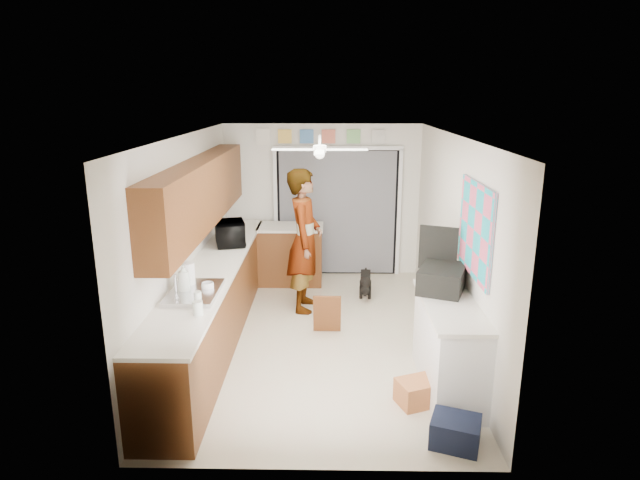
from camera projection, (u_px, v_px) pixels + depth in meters
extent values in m
plane|color=beige|center=(319.00, 336.00, 6.77)|extent=(5.00, 5.00, 0.00)
plane|color=white|center=(319.00, 136.00, 6.11)|extent=(5.00, 5.00, 0.00)
plane|color=silver|center=(322.00, 201.00, 8.85)|extent=(3.20, 0.00, 3.20)
plane|color=silver|center=(313.00, 329.00, 4.03)|extent=(3.20, 0.00, 3.20)
plane|color=silver|center=(187.00, 240.00, 6.47)|extent=(0.00, 5.00, 5.00)
plane|color=silver|center=(452.00, 241.00, 6.41)|extent=(0.00, 5.00, 5.00)
cube|color=brown|center=(216.00, 302.00, 6.67)|extent=(0.60, 4.80, 0.90)
cube|color=white|center=(214.00, 266.00, 6.55)|extent=(0.62, 4.80, 0.04)
cube|color=brown|center=(202.00, 192.00, 6.51)|extent=(0.32, 4.00, 0.80)
cube|color=silver|center=(194.00, 293.00, 5.57)|extent=(0.50, 0.76, 0.06)
cylinder|color=silver|center=(176.00, 284.00, 5.55)|extent=(0.03, 0.03, 0.22)
cube|color=brown|center=(291.00, 255.00, 8.59)|extent=(1.00, 0.60, 0.90)
cube|color=white|center=(290.00, 227.00, 8.46)|extent=(1.04, 0.64, 0.04)
cube|color=black|center=(337.00, 213.00, 8.87)|extent=(2.00, 0.06, 2.10)
cube|color=slate|center=(337.00, 213.00, 8.83)|extent=(1.90, 0.03, 2.05)
cube|color=white|center=(276.00, 213.00, 8.86)|extent=(0.06, 0.04, 2.10)
cube|color=white|center=(399.00, 213.00, 8.82)|extent=(0.06, 0.04, 2.10)
cube|color=white|center=(338.00, 148.00, 8.56)|extent=(2.10, 0.04, 0.06)
cube|color=#F5C551|center=(285.00, 136.00, 8.55)|extent=(0.22, 0.02, 0.22)
cube|color=#487EC0|center=(307.00, 136.00, 8.54)|extent=(0.22, 0.02, 0.22)
cube|color=#DD6A52|center=(328.00, 136.00, 8.54)|extent=(0.22, 0.02, 0.22)
cube|color=#79BE6C|center=(353.00, 136.00, 8.53)|extent=(0.22, 0.02, 0.22)
cube|color=beige|center=(379.00, 137.00, 8.53)|extent=(0.22, 0.02, 0.22)
cube|color=silver|center=(263.00, 136.00, 8.56)|extent=(0.22, 0.02, 0.26)
cube|color=white|center=(449.00, 348.00, 5.47)|extent=(0.50, 1.40, 0.90)
cube|color=white|center=(451.00, 305.00, 5.35)|extent=(0.54, 1.44, 0.04)
cube|color=#EB567A|center=(475.00, 230.00, 5.34)|extent=(0.03, 1.15, 0.95)
cube|color=white|center=(320.00, 150.00, 6.35)|extent=(1.14, 1.14, 0.24)
imported|color=black|center=(230.00, 233.00, 7.39)|extent=(0.52, 0.65, 0.32)
imported|color=silver|center=(184.00, 278.00, 5.55)|extent=(0.17, 0.17, 0.34)
imported|color=white|center=(208.00, 287.00, 5.64)|extent=(0.16, 0.16, 0.10)
cylinder|color=silver|center=(198.00, 308.00, 5.05)|extent=(0.12, 0.12, 0.13)
cylinder|color=silver|center=(198.00, 297.00, 5.35)|extent=(0.08, 0.08, 0.11)
cylinder|color=white|center=(189.00, 275.00, 5.73)|extent=(0.14, 0.14, 0.28)
cube|color=black|center=(442.00, 279.00, 5.67)|extent=(0.63, 0.71, 0.25)
cube|color=yellow|center=(441.00, 288.00, 5.70)|extent=(0.62, 0.70, 0.02)
cube|color=black|center=(438.00, 248.00, 5.89)|extent=(0.40, 0.18, 0.50)
cube|color=#B55F39|center=(418.00, 392.00, 5.26)|extent=(0.48, 0.42, 0.25)
cube|color=black|center=(455.00, 432.00, 4.65)|extent=(0.50, 0.46, 0.25)
cube|color=brown|center=(327.00, 314.00, 6.78)|extent=(0.35, 0.14, 0.52)
imported|color=white|center=(305.00, 241.00, 7.38)|extent=(0.54, 0.77, 2.00)
cube|color=black|center=(365.00, 283.00, 8.06)|extent=(0.26, 0.53, 0.40)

